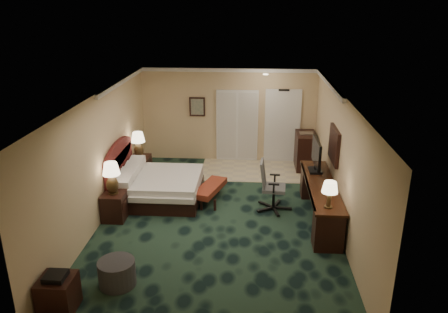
# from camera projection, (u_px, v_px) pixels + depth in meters

# --- Properties ---
(floor) EXTENTS (5.00, 7.50, 0.00)m
(floor) POSITION_uv_depth(u_px,v_px,m) (219.00, 219.00, 9.51)
(floor) COLOR black
(floor) RESTS_ON ground
(ceiling) EXTENTS (5.00, 7.50, 0.00)m
(ceiling) POSITION_uv_depth(u_px,v_px,m) (218.00, 97.00, 8.59)
(ceiling) COLOR silver
(ceiling) RESTS_ON wall_back
(wall_back) EXTENTS (5.00, 0.00, 2.70)m
(wall_back) POSITION_uv_depth(u_px,v_px,m) (229.00, 115.00, 12.57)
(wall_back) COLOR #D7BD8B
(wall_back) RESTS_ON ground
(wall_front) EXTENTS (5.00, 0.00, 2.70)m
(wall_front) POSITION_uv_depth(u_px,v_px,m) (195.00, 264.00, 5.53)
(wall_front) COLOR #D7BD8B
(wall_front) RESTS_ON ground
(wall_left) EXTENTS (0.00, 7.50, 2.70)m
(wall_left) POSITION_uv_depth(u_px,v_px,m) (100.00, 158.00, 9.21)
(wall_left) COLOR #D7BD8B
(wall_left) RESTS_ON ground
(wall_right) EXTENTS (0.00, 7.50, 2.70)m
(wall_right) POSITION_uv_depth(u_px,v_px,m) (340.00, 164.00, 8.89)
(wall_right) COLOR #D7BD8B
(wall_right) RESTS_ON ground
(crown_molding) EXTENTS (5.00, 7.50, 0.10)m
(crown_molding) POSITION_uv_depth(u_px,v_px,m) (218.00, 99.00, 8.61)
(crown_molding) COLOR white
(crown_molding) RESTS_ON wall_back
(tile_patch) EXTENTS (3.20, 1.70, 0.01)m
(tile_patch) POSITION_uv_depth(u_px,v_px,m) (259.00, 170.00, 12.17)
(tile_patch) COLOR beige
(tile_patch) RESTS_ON ground
(headboard) EXTENTS (0.12, 2.00, 1.40)m
(headboard) POSITION_uv_depth(u_px,v_px,m) (119.00, 169.00, 10.36)
(headboard) COLOR #461612
(headboard) RESTS_ON ground
(entry_door) EXTENTS (1.02, 0.06, 2.18)m
(entry_door) POSITION_uv_depth(u_px,v_px,m) (282.00, 127.00, 12.54)
(entry_door) COLOR white
(entry_door) RESTS_ON ground
(closet_doors) EXTENTS (1.20, 0.06, 2.10)m
(closet_doors) POSITION_uv_depth(u_px,v_px,m) (237.00, 126.00, 12.62)
(closet_doors) COLOR beige
(closet_doors) RESTS_ON ground
(wall_art) EXTENTS (0.45, 0.06, 0.55)m
(wall_art) POSITION_uv_depth(u_px,v_px,m) (197.00, 107.00, 12.50)
(wall_art) COLOR #4E665B
(wall_art) RESTS_ON wall_back
(wall_mirror) EXTENTS (0.05, 0.95, 0.75)m
(wall_mirror) POSITION_uv_depth(u_px,v_px,m) (334.00, 145.00, 9.39)
(wall_mirror) COLOR white
(wall_mirror) RESTS_ON wall_right
(bed) EXTENTS (1.89, 1.75, 0.60)m
(bed) POSITION_uv_depth(u_px,v_px,m) (160.00, 187.00, 10.35)
(bed) COLOR silver
(bed) RESTS_ON ground
(nightstand_near) EXTENTS (0.48, 0.55, 0.60)m
(nightstand_near) POSITION_uv_depth(u_px,v_px,m) (115.00, 206.00, 9.42)
(nightstand_near) COLOR black
(nightstand_near) RESTS_ON ground
(nightstand_far) EXTENTS (0.49, 0.56, 0.61)m
(nightstand_far) POSITION_uv_depth(u_px,v_px,m) (141.00, 167.00, 11.56)
(nightstand_far) COLOR black
(nightstand_far) RESTS_ON ground
(lamp_near) EXTENTS (0.38, 0.38, 0.70)m
(lamp_near) POSITION_uv_depth(u_px,v_px,m) (112.00, 178.00, 9.21)
(lamp_near) COLOR black
(lamp_near) RESTS_ON nightstand_near
(lamp_far) EXTENTS (0.40, 0.40, 0.68)m
(lamp_far) POSITION_uv_depth(u_px,v_px,m) (138.00, 145.00, 11.29)
(lamp_far) COLOR black
(lamp_far) RESTS_ON nightstand_far
(bed_bench) EXTENTS (0.75, 1.25, 0.40)m
(bed_bench) POSITION_uv_depth(u_px,v_px,m) (210.00, 193.00, 10.29)
(bed_bench) COLOR brown
(bed_bench) RESTS_ON ground
(ottoman) EXTENTS (0.71, 0.71, 0.44)m
(ottoman) POSITION_uv_depth(u_px,v_px,m) (117.00, 273.00, 7.26)
(ottoman) COLOR #313036
(ottoman) RESTS_ON ground
(side_table) EXTENTS (0.52, 0.52, 0.56)m
(side_table) POSITION_uv_depth(u_px,v_px,m) (58.00, 294.00, 6.65)
(side_table) COLOR black
(side_table) RESTS_ON ground
(desk) EXTENTS (0.61, 2.84, 0.82)m
(desk) POSITION_uv_depth(u_px,v_px,m) (320.00, 202.00, 9.38)
(desk) COLOR black
(desk) RESTS_ON ground
(tv) EXTENTS (0.10, 0.96, 0.75)m
(tv) POSITION_uv_depth(u_px,v_px,m) (316.00, 156.00, 9.80)
(tv) COLOR black
(tv) RESTS_ON desk
(desk_lamp) EXTENTS (0.33, 0.33, 0.53)m
(desk_lamp) POSITION_uv_depth(u_px,v_px,m) (329.00, 195.00, 8.12)
(desk_lamp) COLOR black
(desk_lamp) RESTS_ON desk
(desk_chair) EXTENTS (0.72, 0.69, 1.16)m
(desk_chair) POSITION_uv_depth(u_px,v_px,m) (274.00, 186.00, 9.75)
(desk_chair) COLOR #585858
(desk_chair) RESTS_ON ground
(minibar) EXTENTS (0.53, 0.95, 1.01)m
(minibar) POSITION_uv_depth(u_px,v_px,m) (305.00, 151.00, 12.20)
(minibar) COLOR black
(minibar) RESTS_ON ground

